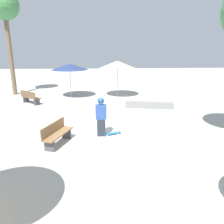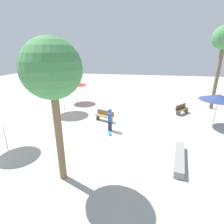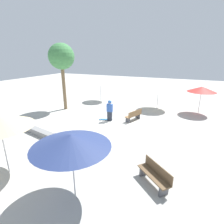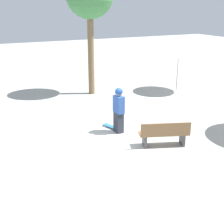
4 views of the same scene
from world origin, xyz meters
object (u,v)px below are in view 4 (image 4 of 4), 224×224
(skater_main, at_px, (119,109))
(skateboard, at_px, (112,127))
(shade_umbrella_white, at_px, (179,50))
(bench_far, at_px, (164,134))

(skater_main, distance_m, skateboard, 0.94)
(skateboard, height_order, shade_umbrella_white, shade_umbrella_white)
(skater_main, distance_m, shade_umbrella_white, 6.53)
(skater_main, height_order, skateboard, skater_main)
(skater_main, xyz_separation_m, shade_umbrella_white, (3.59, -5.31, 1.26))
(bench_far, xyz_separation_m, shade_umbrella_white, (5.28, -4.55, 1.71))
(bench_far, bearing_deg, skater_main, 134.57)
(skateboard, bearing_deg, skater_main, 168.55)
(bench_far, height_order, shade_umbrella_white, shade_umbrella_white)
(skateboard, bearing_deg, bench_far, -177.91)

